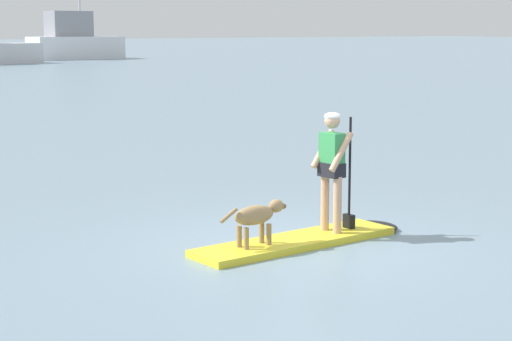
# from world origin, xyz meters

# --- Properties ---
(ground_plane) EXTENTS (400.00, 400.00, 0.00)m
(ground_plane) POSITION_xyz_m (0.00, 0.00, 0.00)
(ground_plane) COLOR gray
(paddleboard) EXTENTS (3.43, 1.03, 0.10)m
(paddleboard) POSITION_xyz_m (0.23, 0.02, 0.05)
(paddleboard) COLOR yellow
(paddleboard) RESTS_ON ground_plane
(person_paddler) EXTENTS (0.63, 0.50, 1.69)m
(person_paddler) POSITION_xyz_m (0.67, 0.06, 1.07)
(person_paddler) COLOR tan
(person_paddler) RESTS_ON paddleboard
(dog) EXTENTS (1.09, 0.27, 0.58)m
(dog) POSITION_xyz_m (-0.66, -0.06, 0.50)
(dog) COLOR #997A51
(dog) RESTS_ON paddleboard
(moored_boat_far_starboard) EXTENTS (9.09, 4.11, 10.47)m
(moored_boat_far_starboard) POSITION_xyz_m (23.20, 68.21, 1.65)
(moored_boat_far_starboard) COLOR white
(moored_boat_far_starboard) RESTS_ON ground_plane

